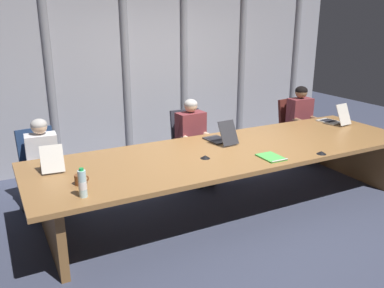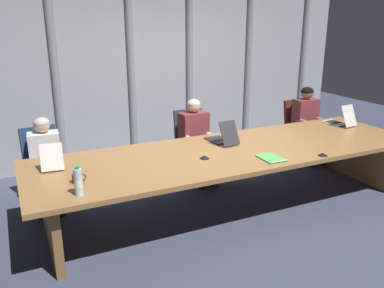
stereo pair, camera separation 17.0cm
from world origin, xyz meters
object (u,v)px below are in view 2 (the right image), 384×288
Objects in this scene: person_center at (308,120)px; office_chair_center at (301,137)px; office_chair_left_end at (46,176)px; conference_mic_middle at (204,157)px; spiral_notepad at (271,158)px; laptop_left_end at (52,161)px; person_left_end at (46,159)px; person_left_mid at (197,136)px; water_bottle_primary at (78,182)px; coffee_mug_near at (77,178)px; office_chair_left_mid at (193,153)px; laptop_center at (339,121)px; conference_mic_left_side at (323,154)px; laptop_left_mid at (222,138)px.

office_chair_center is at bearing 179.91° from person_center.
person_center is at bearing 79.04° from office_chair_left_end.
spiral_notepad is (0.65, -0.33, -0.01)m from conference_mic_middle.
person_left_end is (-0.02, 0.60, -0.17)m from laptop_left_end.
water_bottle_primary is at bearing -56.45° from person_left_mid.
spiral_notepad is at bearing 1.27° from water_bottle_primary.
conference_mic_middle is at bearing -102.07° from laptop_left_end.
coffee_mug_near is 2.05m from spiral_notepad.
laptop_center is at bearing 73.40° from office_chair_left_mid.
laptop_center reaches higher than conference_mic_middle.
office_chair_center is (3.97, 0.00, 0.00)m from office_chair_left_end.
laptop_left_end is at bearing 162.45° from conference_mic_middle.
office_chair_center is 0.79× the size of person_center.
person_center is 1.97m from conference_mic_left_side.
laptop_center reaches higher than office_chair_left_end.
office_chair_left_end is 8.49× the size of conference_mic_left_side.
office_chair_center reaches higher than spiral_notepad.
laptop_center is at bearing 12.33° from water_bottle_primary.
office_chair_left_end is at bearing -98.19° from office_chair_center.
coffee_mug_near is at bearing -1.23° from office_chair_left_end.
person_left_mid is 8.59× the size of coffee_mug_near.
conference_mic_middle is at bearing -63.02° from person_center.
water_bottle_primary is (-1.86, -1.47, 0.21)m from person_left_mid.
person_left_end is at bearing -80.10° from office_chair_left_mid.
laptop_left_end is 0.39× the size of person_left_mid.
office_chair_left_end is (-0.02, 0.76, -0.44)m from laptop_left_end.
laptop_left_end reaches higher than conference_mic_left_side.
laptop_left_end is at bearing -63.82° from office_chair_left_mid.
conference_mic_left_side is (0.80, -1.58, 0.11)m from person_left_mid.
person_left_mid is at bearing 65.90° from laptop_center.
laptop_center reaches higher than laptop_left_end.
person_center is at bearing 90.53° from office_chair_left_mid.
office_chair_left_end is at bearing 95.00° from water_bottle_primary.
office_chair_left_mid reaches higher than conference_mic_middle.
person_left_end reaches higher than office_chair_left_end.
office_chair_center is 0.85× the size of person_left_end.
person_left_mid is at bearing 33.00° from coffee_mug_near.
laptop_left_mid is 0.42× the size of person_left_mid.
office_chair_left_end is 0.32m from person_left_end.
office_chair_left_mid is 1.39m from conference_mic_middle.
laptop_left_end is 0.48× the size of office_chair_left_end.
person_left_mid is 10.45× the size of conference_mic_middle.
laptop_left_mid is at bearing -68.93° from person_center.
office_chair_left_mid reaches higher than office_chair_left_end.
person_left_mid is at bearing -87.41° from person_center.
water_bottle_primary is at bearing -43.87° from office_chair_left_mid.
person_left_end is at bearing 148.03° from spiral_notepad.
spiral_notepad is at bearing -104.91° from laptop_left_end.
laptop_center is 1.79× the size of water_bottle_primary.
laptop_left_mid is at bearing 84.09° from laptop_center.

